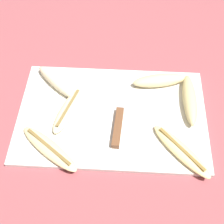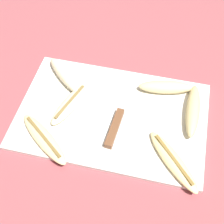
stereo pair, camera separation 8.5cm
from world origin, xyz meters
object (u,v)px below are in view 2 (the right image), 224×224
Objects in this scene: knife at (117,121)px; banana_pale_long at (64,75)px; banana_mellow_near at (44,139)px; banana_ripe_center at (166,87)px; banana_spotted_left at (193,110)px; banana_golden_short at (173,161)px; banana_cream_curved at (70,105)px.

knife is 0.22m from banana_pale_long.
banana_mellow_near is 0.37m from banana_ripe_center.
banana_spotted_left is 1.25× the size of banana_pale_long.
banana_spotted_left is at bearing -38.53° from banana_ripe_center.
banana_mellow_near is at bearing -146.39° from knife.
banana_ripe_center is at bearing 141.47° from banana_spotted_left.
knife is 1.51× the size of banana_mellow_near.
banana_golden_short is at bearing -101.90° from banana_spotted_left.
banana_ripe_center is (0.30, 0.02, 0.00)m from banana_pale_long.
banana_mellow_near is 0.40m from banana_spotted_left.
banana_pale_long is 0.83× the size of banana_golden_short.
banana_spotted_left reaches higher than banana_golden_short.
banana_mellow_near is 1.10× the size of banana_ripe_center.
banana_golden_short is 1.05× the size of banana_ripe_center.
banana_pale_long is at bearing 173.62° from banana_spotted_left.
banana_spotted_left is (0.36, 0.17, 0.01)m from banana_mellow_near.
knife is at bearing 151.80° from banana_golden_short.
banana_golden_short is at bearing -19.43° from banana_cream_curved.
banana_pale_long is 0.88× the size of banana_ripe_center.
banana_pale_long reaches higher than banana_golden_short.
banana_cream_curved reaches higher than banana_golden_short.
banana_golden_short reaches higher than knife.
banana_golden_short is (-0.03, -0.16, -0.01)m from banana_spotted_left.
banana_ripe_center is (0.11, 0.14, 0.01)m from knife.
banana_golden_short is at bearing -30.23° from banana_pale_long.
banana_pale_long is (-0.38, 0.04, -0.00)m from banana_spotted_left.
banana_cream_curved reaches higher than banana_mellow_near.
knife is 1.59× the size of banana_cream_curved.
knife is at bearing -31.90° from banana_pale_long.
knife is 0.20m from banana_mellow_near.
banana_spotted_left is at bearing 24.78° from knife.
knife is 1.58× the size of banana_golden_short.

